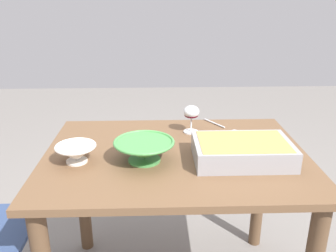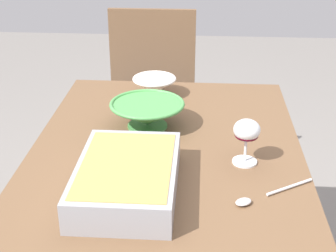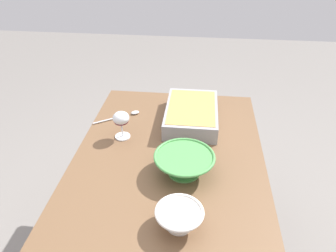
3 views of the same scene
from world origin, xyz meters
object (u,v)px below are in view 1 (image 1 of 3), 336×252
wine_glass (191,114)px  mixing_bowl (76,152)px  dining_table (175,181)px  small_bowl (144,150)px  serving_spoon (228,128)px  casserole_dish (242,150)px

wine_glass → mixing_bowl: 0.58m
dining_table → small_bowl: (-0.13, -0.07, 0.19)m
serving_spoon → casserole_dish: bearing=-91.6°
mixing_bowl → small_bowl: 0.27m
wine_glass → small_bowl: (-0.22, -0.30, -0.05)m
casserole_dish → small_bowl: 0.39m
mixing_bowl → small_bowl: size_ratio=0.67×
casserole_dish → serving_spoon: casserole_dish is taller
dining_table → wine_glass: wine_glass is taller
mixing_bowl → serving_spoon: mixing_bowl is taller
casserole_dish → mixing_bowl: bearing=179.2°
dining_table → wine_glass: (0.09, 0.23, 0.23)m
small_bowl → casserole_dish: bearing=-1.5°
casserole_dish → dining_table: bearing=162.5°
dining_table → casserole_dish: size_ratio=2.87×
small_bowl → dining_table: bearing=29.1°
wine_glass → casserole_dish: (0.18, -0.32, -0.05)m
dining_table → mixing_bowl: mixing_bowl is taller
dining_table → serving_spoon: bearing=43.4°
casserole_dish → small_bowl: size_ratio=1.58×
mixing_bowl → serving_spoon: size_ratio=0.75×
wine_glass → small_bowl: size_ratio=0.55×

